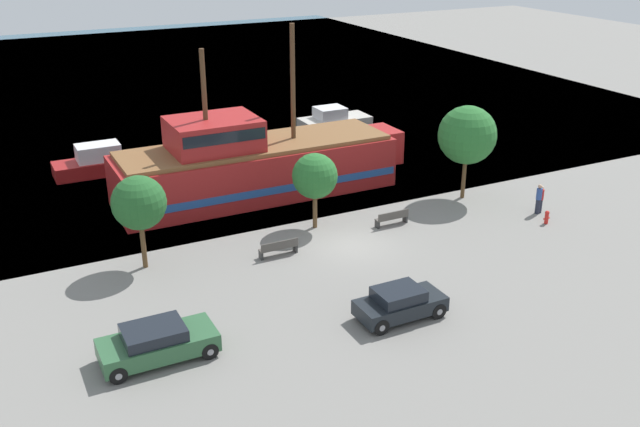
# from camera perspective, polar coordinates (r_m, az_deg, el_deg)

# --- Properties ---
(ground_plane) EXTENTS (160.00, 160.00, 0.00)m
(ground_plane) POSITION_cam_1_polar(r_m,az_deg,el_deg) (36.94, 2.48, -2.58)
(ground_plane) COLOR gray
(water_surface) EXTENTS (80.00, 80.00, 0.00)m
(water_surface) POSITION_cam_1_polar(r_m,az_deg,el_deg) (76.54, -14.00, 10.15)
(water_surface) COLOR #33566B
(water_surface) RESTS_ON ground
(pirate_ship) EXTENTS (18.16, 4.96, 10.09)m
(pirate_ship) POSITION_cam_1_polar(r_m,az_deg,el_deg) (43.15, -5.33, 3.91)
(pirate_ship) COLOR #A31E1E
(pirate_ship) RESTS_ON water_surface
(moored_boat_dockside) EXTENTS (5.65, 2.48, 1.75)m
(moored_boat_dockside) POSITION_cam_1_polar(r_m,az_deg,el_deg) (57.52, 1.10, 7.47)
(moored_boat_dockside) COLOR #B7B2A8
(moored_boat_dockside) RESTS_ON water_surface
(moored_boat_outer) EXTENTS (6.90, 2.16, 1.99)m
(moored_boat_outer) POSITION_cam_1_polar(r_m,az_deg,el_deg) (49.35, -16.80, 3.98)
(moored_boat_outer) COLOR maroon
(moored_boat_outer) RESTS_ON water_surface
(parked_car_curb_front) EXTENTS (3.81, 1.78, 1.39)m
(parked_car_curb_front) POSITION_cam_1_polar(r_m,az_deg,el_deg) (30.40, 6.41, -7.15)
(parked_car_curb_front) COLOR black
(parked_car_curb_front) RESTS_ON ground_plane
(parked_car_curb_mid) EXTENTS (4.43, 2.01, 1.43)m
(parked_car_curb_mid) POSITION_cam_1_polar(r_m,az_deg,el_deg) (28.31, -12.89, -10.03)
(parked_car_curb_mid) COLOR #2D5B38
(parked_car_curb_mid) RESTS_ON ground_plane
(fire_hydrant) EXTENTS (0.42, 0.25, 0.76)m
(fire_hydrant) POSITION_cam_1_polar(r_m,az_deg,el_deg) (41.30, 17.68, -0.24)
(fire_hydrant) COLOR red
(fire_hydrant) RESTS_ON ground_plane
(bench_promenade_east) EXTENTS (1.93, 0.45, 0.85)m
(bench_promenade_east) POSITION_cam_1_polar(r_m,az_deg,el_deg) (39.32, 5.80, -0.34)
(bench_promenade_east) COLOR #4C4742
(bench_promenade_east) RESTS_ON ground_plane
(bench_promenade_west) EXTENTS (2.00, 0.45, 0.85)m
(bench_promenade_west) POSITION_cam_1_polar(r_m,az_deg,el_deg) (35.68, -3.32, -2.75)
(bench_promenade_west) COLOR #4C4742
(bench_promenade_west) RESTS_ON ground_plane
(pedestrian_walking_near) EXTENTS (0.32, 0.32, 1.77)m
(pedestrian_walking_near) POSITION_cam_1_polar(r_m,az_deg,el_deg) (42.38, 17.09, 1.13)
(pedestrian_walking_near) COLOR #232838
(pedestrian_walking_near) RESTS_ON ground_plane
(pedestrian_walking_far) EXTENTS (0.32, 0.32, 1.62)m
(pedestrian_walking_far) POSITION_cam_1_polar(r_m,az_deg,el_deg) (42.60, 17.23, 1.11)
(pedestrian_walking_far) COLOR #232838
(pedestrian_walking_far) RESTS_ON ground_plane
(tree_row_east) EXTENTS (2.60, 2.60, 4.66)m
(tree_row_east) POSITION_cam_1_polar(r_m,az_deg,el_deg) (34.40, -14.29, 0.82)
(tree_row_east) COLOR brown
(tree_row_east) RESTS_ON ground_plane
(tree_row_mideast) EXTENTS (2.46, 2.46, 4.20)m
(tree_row_mideast) POSITION_cam_1_polar(r_m,az_deg,el_deg) (37.96, -0.42, 3.00)
(tree_row_mideast) COLOR brown
(tree_row_mideast) RESTS_ON ground_plane
(tree_row_midwest) EXTENTS (3.44, 3.44, 5.65)m
(tree_row_midwest) POSITION_cam_1_polar(r_m,az_deg,el_deg) (42.80, 11.70, 6.16)
(tree_row_midwest) COLOR brown
(tree_row_midwest) RESTS_ON ground_plane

